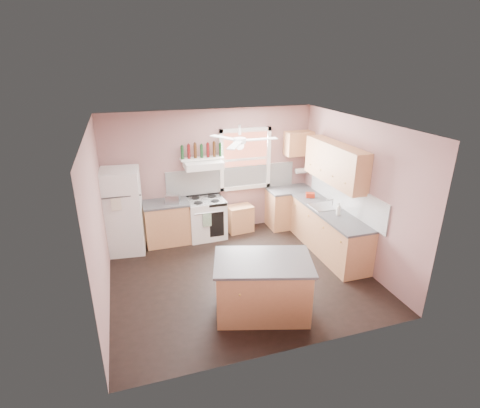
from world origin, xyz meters
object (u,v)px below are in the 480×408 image
object	(u,v)px
toaster	(173,199)
stove	(206,218)
cart	(240,220)
island	(263,288)
refrigerator	(123,211)

from	to	relation	value
toaster	stove	distance (m)	0.90
toaster	cart	distance (m)	1.65
cart	island	bearing A→B (deg)	-106.74
refrigerator	stove	size ratio (longest dim) A/B	1.98
refrigerator	island	distance (m)	3.34
cart	refrigerator	bearing A→B (deg)	177.91
refrigerator	cart	world-z (taller)	refrigerator
refrigerator	cart	size ratio (longest dim) A/B	3.08
stove	cart	bearing A→B (deg)	1.50
toaster	island	distance (m)	2.93
refrigerator	toaster	size ratio (longest dim) A/B	6.08
stove	island	world-z (taller)	same
refrigerator	toaster	distance (m)	0.99
toaster	cart	bearing A→B (deg)	23.98
island	stove	bearing A→B (deg)	111.35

